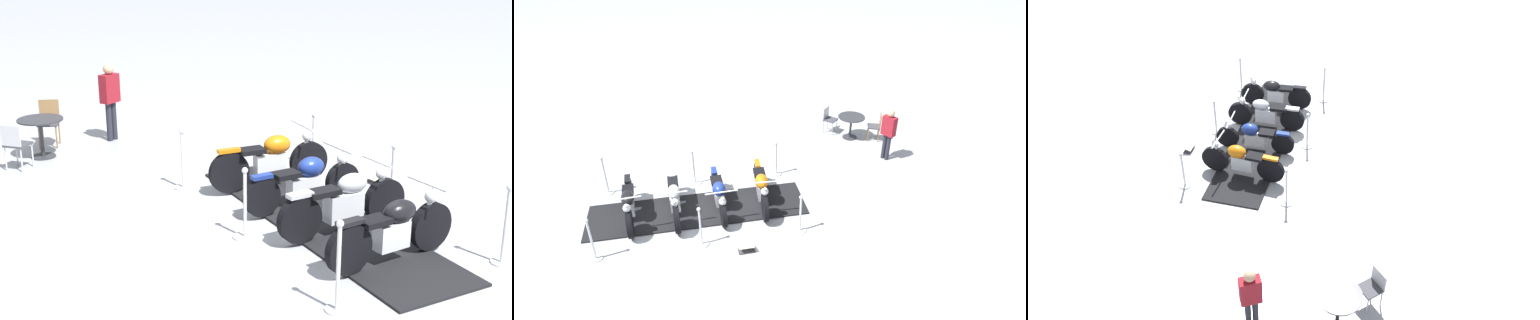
% 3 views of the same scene
% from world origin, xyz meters
% --- Properties ---
extents(ground_plane, '(80.00, 80.00, 0.00)m').
position_xyz_m(ground_plane, '(0.00, 0.00, 0.00)').
color(ground_plane, '#A8AAB2').
extents(display_platform, '(3.33, 5.63, 0.04)m').
position_xyz_m(display_platform, '(0.00, 0.00, 0.02)').
color(display_platform, black).
rests_on(display_platform, ground_plane).
extents(motorcycle_black, '(1.94, 1.07, 0.99)m').
position_xyz_m(motorcycle_black, '(0.63, -1.51, 0.49)').
color(motorcycle_black, black).
rests_on(motorcycle_black, display_platform).
extents(motorcycle_chrome, '(2.06, 1.02, 0.99)m').
position_xyz_m(motorcycle_chrome, '(0.22, -0.50, 0.49)').
color(motorcycle_chrome, black).
rests_on(motorcycle_chrome, display_platform).
extents(motorcycle_navy, '(1.99, 1.10, 0.90)m').
position_xyz_m(motorcycle_navy, '(-0.16, 0.53, 0.47)').
color(motorcycle_navy, black).
rests_on(motorcycle_navy, display_platform).
extents(motorcycle_copper, '(2.12, 0.95, 1.02)m').
position_xyz_m(motorcycle_copper, '(-0.56, 1.54, 0.52)').
color(motorcycle_copper, black).
rests_on(motorcycle_copper, display_platform).
extents(stanchion_right_rear, '(0.32, 0.32, 1.03)m').
position_xyz_m(stanchion_right_rear, '(0.37, 2.64, 0.33)').
color(stanchion_right_rear, silver).
rests_on(stanchion_right_rear, ground_plane).
extents(stanchion_left_front, '(0.29, 0.29, 1.13)m').
position_xyz_m(stanchion_left_front, '(-0.37, -2.64, 0.41)').
color(stanchion_left_front, silver).
rests_on(stanchion_left_front, ground_plane).
extents(stanchion_left_mid, '(0.35, 0.35, 1.06)m').
position_xyz_m(stanchion_left_mid, '(-1.22, -0.48, 0.32)').
color(stanchion_left_mid, silver).
rests_on(stanchion_left_mid, ground_plane).
extents(stanchion_left_rear, '(0.31, 0.31, 1.06)m').
position_xyz_m(stanchion_left_rear, '(-2.07, 1.69, 0.35)').
color(stanchion_left_rear, silver).
rests_on(stanchion_left_rear, ground_plane).
extents(stanchion_right_front, '(0.28, 0.28, 1.11)m').
position_xyz_m(stanchion_right_front, '(2.07, -1.69, 0.41)').
color(stanchion_right_front, silver).
rests_on(stanchion_right_front, ground_plane).
extents(stanchion_right_mid, '(0.32, 0.32, 1.05)m').
position_xyz_m(stanchion_right_mid, '(1.22, 0.48, 0.34)').
color(stanchion_right_mid, silver).
rests_on(stanchion_right_mid, ground_plane).
extents(info_placard, '(0.33, 0.42, 0.18)m').
position_xyz_m(info_placard, '(1.28, 1.54, 0.06)').
color(info_placard, '#333338').
rests_on(info_placard, ground_plane).
extents(cafe_table, '(0.87, 0.87, 0.77)m').
position_xyz_m(cafe_table, '(-4.76, 3.79, 0.59)').
color(cafe_table, '#2D2D33').
rests_on(cafe_table, ground_plane).
extents(cafe_chair_near_table, '(0.53, 0.53, 0.87)m').
position_xyz_m(cafe_chair_near_table, '(-5.09, 3.04, 0.52)').
color(cafe_chair_near_table, '#B7B7BC').
rests_on(cafe_chair_near_table, ground_plane).
extents(cafe_chair_across_table, '(0.41, 0.41, 0.94)m').
position_xyz_m(cafe_chair_across_table, '(-4.75, 4.61, 0.54)').
color(cafe_chair_across_table, olive).
rests_on(cafe_chair_across_table, ground_plane).
extents(bystander_person, '(0.42, 0.45, 1.63)m').
position_xyz_m(bystander_person, '(-3.51, 4.86, 0.97)').
color(bystander_person, '#23232D').
rests_on(bystander_person, ground_plane).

